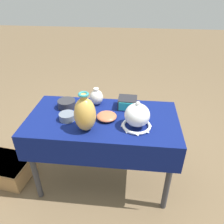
{
  "coord_description": "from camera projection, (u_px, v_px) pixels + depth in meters",
  "views": [
    {
      "loc": [
        0.22,
        -1.38,
        1.6
      ],
      "look_at": [
        0.08,
        -0.1,
        0.8
      ],
      "focal_mm": 35.0,
      "sensor_mm": 36.0,
      "label": 1
    }
  ],
  "objects": [
    {
      "name": "vase_dome_bell",
      "position": [
        137.0,
        117.0,
        1.52
      ],
      "size": [
        0.22,
        0.22,
        0.21
      ],
      "color": "white",
      "rests_on": "display_table"
    },
    {
      "name": "jar_round_ivory",
      "position": [
        96.0,
        97.0,
        1.81
      ],
      "size": [
        0.11,
        0.11,
        0.15
      ],
      "color": "white",
      "rests_on": "display_table"
    },
    {
      "name": "pot_squat_charcoal",
      "position": [
        67.0,
        104.0,
        1.78
      ],
      "size": [
        0.14,
        0.14,
        0.06
      ],
      "primitive_type": "cylinder",
      "color": "#2D2D33",
      "rests_on": "display_table"
    },
    {
      "name": "ground_plane",
      "position": [
        104.0,
        178.0,
        2.03
      ],
      "size": [
        14.0,
        14.0,
        0.0
      ],
      "primitive_type": "plane",
      "color": "brown"
    },
    {
      "name": "vase_tall_bulbous",
      "position": [
        85.0,
        114.0,
        1.47
      ],
      "size": [
        0.15,
        0.15,
        0.29
      ],
      "color": "gold",
      "rests_on": "display_table"
    },
    {
      "name": "wooden_crate",
      "position": [
        8.0,
        168.0,
        2.0
      ],
      "size": [
        0.45,
        0.38,
        0.19
      ],
      "rotation": [
        0.0,
        0.0,
        -0.13
      ],
      "color": "#A37A4C",
      "rests_on": "ground_plane"
    },
    {
      "name": "mosaic_tile_box",
      "position": [
        127.0,
        103.0,
        1.77
      ],
      "size": [
        0.15,
        0.14,
        0.09
      ],
      "rotation": [
        0.0,
        0.0,
        -0.03
      ],
      "color": "#232328",
      "rests_on": "display_table"
    },
    {
      "name": "pot_squat_slate",
      "position": [
        67.0,
        117.0,
        1.63
      ],
      "size": [
        0.12,
        0.12,
        0.05
      ],
      "primitive_type": "cylinder",
      "color": "slate",
      "rests_on": "display_table"
    },
    {
      "name": "bowl_shallow_terracotta",
      "position": [
        107.0,
        116.0,
        1.64
      ],
      "size": [
        0.15,
        0.15,
        0.05
      ],
      "primitive_type": "ellipsoid",
      "color": "#BC6642",
      "rests_on": "display_table"
    },
    {
      "name": "display_table",
      "position": [
        103.0,
        127.0,
        1.7
      ],
      "size": [
        1.15,
        0.6,
        0.68
      ],
      "color": "#38383D",
      "rests_on": "ground_plane"
    }
  ]
}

